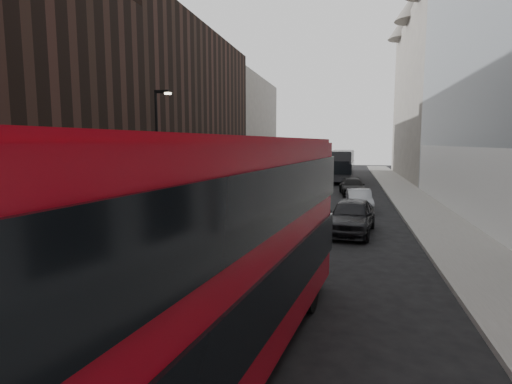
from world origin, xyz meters
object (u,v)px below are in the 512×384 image
Objects in this scene: street_lamp at (158,140)px; car_c at (352,187)px; red_bus at (209,248)px; grey_bus at (342,165)px; car_b at (359,200)px; car_a at (351,216)px.

street_lamp is 1.59× the size of car_c.
red_bus reaches higher than grey_bus.
street_lamp is 0.68× the size of red_bus.
red_bus is 18.28m from car_b.
grey_bus reaches higher than car_b.
car_b is at bearing -93.34° from car_c.
car_a reaches higher than car_c.
street_lamp reaches higher than grey_bus.
grey_bus reaches higher than car_c.
street_lamp is 15.16m from car_c.
grey_bus is 18.55m from car_b.
car_b is at bearing 93.03° from car_a.
red_bus is at bearing -101.69° from car_c.
red_bus is at bearing -60.65° from street_lamp.
car_a is 1.19× the size of car_b.
grey_bus is (10.57, 20.09, -2.47)m from street_lamp.
grey_bus is 2.18× the size of car_a.
grey_bus is at bearing 62.24° from street_lamp.
red_bus is at bearing -103.20° from car_b.
red_bus is 25.57m from car_c.
car_a is at bearing -96.53° from car_c.
grey_bus is at bearing 99.52° from car_a.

